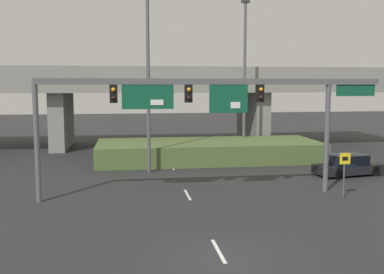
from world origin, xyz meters
The scene contains 9 objects.
ground_plane centered at (0.00, 0.00, 0.00)m, with size 160.00×160.00×0.00m, color #262628.
lane_markings centered at (0.00, 13.40, 0.00)m, with size 0.14×45.05×0.01m.
signal_gantry centered at (0.93, 8.68, 5.26)m, with size 18.69×0.44×6.39m.
speed_limit_sign centered at (8.22, 7.25, 1.63)m, with size 0.60×0.11×2.50m.
highway_light_pole_near centered at (6.70, 22.50, 6.92)m, with size 0.70×0.36×13.09m.
highway_light_pole_far centered at (-1.79, 15.91, 8.07)m, with size 0.70×0.36×15.38m.
overpass_bridge centered at (0.00, 29.50, 5.56)m, with size 44.66×9.69×7.67m.
grass_embankment centered at (3.18, 20.15, 0.77)m, with size 17.64×6.58×1.54m.
parked_sedan_near_right centered at (11.43, 12.97, 0.66)m, with size 4.88×2.66×1.41m.
Camera 1 is at (-3.23, -14.96, 6.08)m, focal length 42.00 mm.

